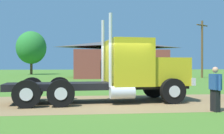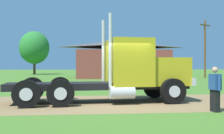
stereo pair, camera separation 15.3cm
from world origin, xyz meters
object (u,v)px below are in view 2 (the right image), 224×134
(visitor_walking_mid, at_px, (215,88))
(shed_building, at_px, (121,60))
(truck_foreground_white, at_px, (127,72))
(utility_pole_near, at_px, (205,47))

(visitor_walking_mid, bearing_deg, shed_building, 89.13)
(truck_foreground_white, xyz_separation_m, visitor_walking_mid, (2.58, -3.03, -0.48))
(shed_building, bearing_deg, visitor_walking_mid, -90.87)
(visitor_walking_mid, xyz_separation_m, shed_building, (0.41, 27.20, 1.57))
(truck_foreground_white, distance_m, utility_pole_near, 26.42)
(visitor_walking_mid, height_order, utility_pole_near, utility_pole_near)
(truck_foreground_white, bearing_deg, visitor_walking_mid, -49.63)
(truck_foreground_white, height_order, visitor_walking_mid, truck_foreground_white)
(truck_foreground_white, distance_m, shed_building, 24.37)
(truck_foreground_white, xyz_separation_m, shed_building, (2.99, 24.16, 1.10))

